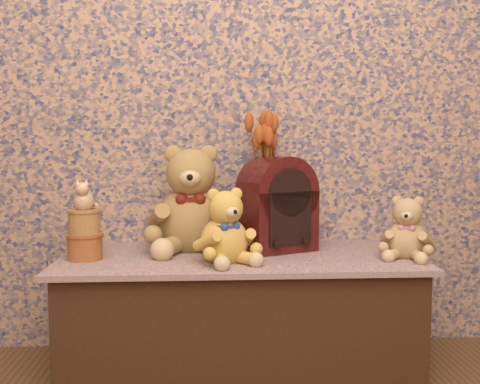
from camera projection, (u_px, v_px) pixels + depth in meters
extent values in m
cube|color=navy|center=(235.00, 36.00, 2.27)|extent=(3.00, 0.10, 2.60)
cube|color=#324567|center=(239.00, 313.00, 2.08)|extent=(1.32, 0.60, 0.45)
cylinder|color=tan|center=(267.00, 225.00, 2.21)|extent=(0.13, 0.13, 0.18)
cylinder|color=#AF7D33|center=(85.00, 247.00, 1.98)|extent=(0.16, 0.16, 0.09)
cylinder|color=#DBB660|center=(84.00, 222.00, 1.97)|extent=(0.13, 0.13, 0.09)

